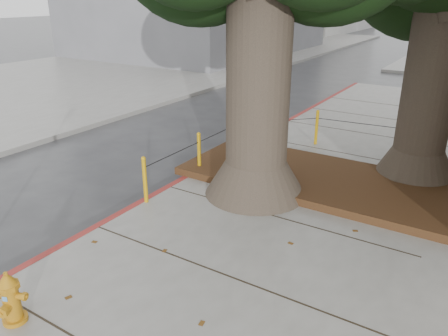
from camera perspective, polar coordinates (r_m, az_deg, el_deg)
name	(u,v)px	position (r m, az deg, el deg)	size (l,w,h in m)	color
ground	(188,269)	(6.91, -4.70, -13.01)	(140.00, 140.00, 0.00)	#28282B
sidewalk_opposite	(81,78)	(23.02, -18.22, 11.15)	(14.00, 60.00, 0.15)	slate
curb_red	(183,182)	(9.68, -5.40, -1.77)	(0.14, 26.00, 0.16)	maroon
planter_bed	(332,182)	(9.52, 13.93, -1.75)	(6.40, 2.60, 0.16)	black
bollard_ring	(268,142)	(10.39, 5.80, 3.38)	(3.79, 5.39, 0.95)	#C9920B
fire_hydrant	(11,298)	(6.11, -26.11, -15.01)	(0.39, 0.39, 0.72)	#C37F14
car_dark	(231,52)	(28.16, 0.93, 14.95)	(1.51, 3.71, 1.08)	black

